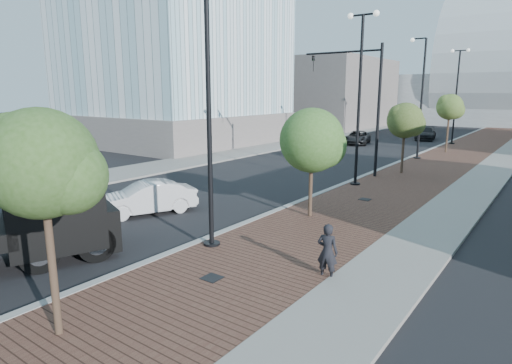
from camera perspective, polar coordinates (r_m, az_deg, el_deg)
The scene contains 22 objects.
sidewalk at distance 41.05m, azimuth 26.85°, elevation 3.43°, with size 7.00×140.00×0.12m, color #4C2D23.
concrete_strip at distance 40.71m, azimuth 30.59°, elevation 3.01°, with size 2.40×140.00×0.13m, color slate.
curb at distance 41.74m, azimuth 22.12°, elevation 3.97°, with size 0.30×140.00×0.14m, color gray.
west_sidewalk at distance 46.57m, azimuth 6.40°, elevation 5.49°, with size 4.00×140.00×0.12m, color slate.
white_sedan at distance 19.11m, azimuth -14.39°, elevation -2.07°, with size 1.48×4.24×1.40m, color silver.
dark_car_mid at distance 45.03m, azimuth 13.39°, elevation 5.79°, with size 2.18×4.73×1.31m, color black.
dark_car_far at distance 51.43m, azimuth 21.68°, elevation 6.05°, with size 1.97×4.84×1.41m, color black.
pedestrian at distance 12.24m, azimuth 9.50°, elevation -9.18°, with size 0.60×0.39×1.64m, color black.
streetlight_1 at distance 13.92m, azimuth -6.64°, elevation 8.35°, with size 1.44×0.56×9.21m.
streetlight_2 at distance 24.09m, azimuth 13.60°, elevation 10.70°, with size 1.72×0.56×9.28m.
streetlight_3 at distance 35.50m, azimuth 21.00°, elevation 9.75°, with size 1.44×0.56×9.21m.
streetlight_4 at distance 47.15m, azimuth 25.13°, elevation 10.34°, with size 1.72×0.56×9.28m.
traffic_mast at distance 27.21m, azimuth 14.32°, elevation 11.10°, with size 5.09×0.20×8.00m.
tree_0 at distance 9.39m, azimuth -26.42°, elevation 2.11°, with size 2.28×2.21×4.91m.
tree_1 at distance 17.44m, azimuth 7.62°, elevation 5.49°, with size 2.62×2.61×4.59m.
tree_2 at distance 28.52m, azimuth 19.36°, elevation 7.72°, with size 2.29×2.22×4.57m.
tree_3 at distance 40.12m, azimuth 24.51°, elevation 9.08°, with size 2.24×2.17×5.06m.
tower_podium at distance 46.92m, azimuth -10.44°, elevation 7.19°, with size 19.00×19.00×3.00m, color slate.
convention_center at distance 86.05m, azimuth 28.70°, elevation 11.01°, with size 50.00×30.00×50.00m.
commercial_block_nw at distance 67.24m, azimuth 9.87°, elevation 11.55°, with size 14.00×20.00×10.00m, color #635C59.
utility_cover_1 at distance 12.22m, azimuth -5.89°, elevation -12.60°, with size 0.50×0.50×0.02m, color black.
utility_cover_2 at distance 21.24m, azimuth 14.33°, elevation -2.25°, with size 0.50×0.50×0.02m, color black.
Camera 1 is at (9.90, -0.22, 5.18)m, focal length 29.99 mm.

